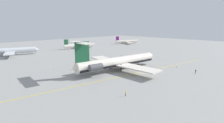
% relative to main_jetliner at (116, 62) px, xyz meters
% --- Properties ---
extents(ground, '(370.85, 370.85, 0.00)m').
position_rel_main_jetliner_xyz_m(ground, '(5.01, -11.02, -3.77)').
color(ground, gray).
extents(main_jetliner, '(47.45, 41.96, 13.82)m').
position_rel_main_jetliner_xyz_m(main_jetliner, '(0.00, 0.00, 0.00)').
color(main_jetliner, silver).
rests_on(main_jetliner, ground).
extents(airliner_mid_left, '(33.23, 33.31, 10.15)m').
position_rel_main_jetliner_xyz_m(airliner_mid_left, '(-20.86, 76.73, -0.78)').
color(airliner_mid_left, silver).
rests_on(airliner_mid_left, ground).
extents(airliner_mid_right, '(27.10, 27.03, 8.15)m').
position_rel_main_jetliner_xyz_m(airliner_mid_right, '(31.32, 73.89, -1.37)').
color(airliner_mid_right, silver).
rests_on(airliner_mid_right, ground).
extents(airliner_far_right, '(25.06, 25.27, 7.86)m').
position_rel_main_jetliner_xyz_m(airliner_far_right, '(89.84, 71.00, -1.45)').
color(airliner_far_right, silver).
rests_on(airliner_far_right, ground).
extents(ground_crew_near_nose, '(0.27, 0.42, 1.67)m').
position_rel_main_jetliner_xyz_m(ground_crew_near_nose, '(24.27, 18.84, -2.71)').
color(ground_crew_near_nose, black).
rests_on(ground_crew_near_nose, ground).
extents(ground_crew_near_tail, '(0.29, 0.45, 1.79)m').
position_rel_main_jetliner_xyz_m(ground_crew_near_tail, '(19.88, -27.32, -2.64)').
color(ground_crew_near_tail, black).
rests_on(ground_crew_near_tail, ground).
extents(ground_crew_portside, '(0.42, 0.27, 1.70)m').
position_rel_main_jetliner_xyz_m(ground_crew_portside, '(-19.32, -22.77, -2.69)').
color(ground_crew_portside, black).
rests_on(ground_crew_portside, ground).
extents(ground_crew_starboard, '(0.40, 0.27, 1.71)m').
position_rel_main_jetliner_xyz_m(ground_crew_starboard, '(24.05, 15.47, -2.69)').
color(ground_crew_starboard, black).
rests_on(ground_crew_starboard, ground).
extents(safety_cone_nose, '(0.40, 0.40, 0.55)m').
position_rel_main_jetliner_xyz_m(safety_cone_nose, '(27.71, 18.60, -3.49)').
color(safety_cone_nose, '#EA590F').
rests_on(safety_cone_nose, ground).
extents(safety_cone_wingtip, '(0.40, 0.40, 0.55)m').
position_rel_main_jetliner_xyz_m(safety_cone_wingtip, '(-19.42, 21.41, -3.49)').
color(safety_cone_wingtip, '#EA590F').
rests_on(safety_cone_wingtip, ground).
extents(safety_cone_tail, '(0.40, 0.40, 0.55)m').
position_rel_main_jetliner_xyz_m(safety_cone_tail, '(24.57, -16.78, -3.49)').
color(safety_cone_tail, '#EA590F').
rests_on(safety_cone_tail, ground).
extents(taxiway_centreline, '(105.72, 15.92, 0.01)m').
position_rel_main_jetliner_xyz_m(taxiway_centreline, '(1.32, -9.42, -3.76)').
color(taxiway_centreline, gold).
rests_on(taxiway_centreline, ground).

